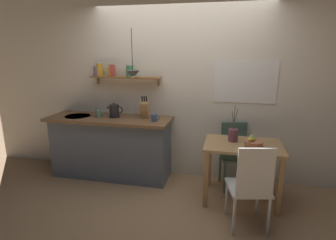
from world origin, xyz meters
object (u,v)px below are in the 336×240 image
Objects in this scene: fruit_bowl at (253,142)px; knife_block at (145,109)px; pendant_lamp at (133,74)px; twig_vase at (233,135)px; dining_table at (243,154)px; dining_chair_far at (235,151)px; dining_chair_near at (251,184)px; electric_kettle at (114,111)px; coffee_mug_spare at (154,118)px; coffee_mug_by_sink at (99,114)px.

fruit_bowl is 1.56m from knife_block.
fruit_bowl is at bearing -9.80° from pendant_lamp.
knife_block is (-1.25, 0.28, 0.22)m from twig_vase.
dining_chair_far is (-0.08, 0.39, -0.11)m from dining_table.
pendant_lamp is (-1.37, 0.13, 0.73)m from twig_vase.
electric_kettle reaches higher than dining_chair_near.
coffee_mug_spare reaches higher than dining_chair_near.
electric_kettle is 0.65m from coffee_mug_spare.
pendant_lamp reaches higher than knife_block.
dining_chair_near is at bearing -28.03° from pendant_lamp.
dining_table is 2.11m from coffee_mug_by_sink.
electric_kettle is 0.65m from pendant_lamp.
dining_chair_far is 1.82m from electric_kettle.
dining_chair_near is 4.49× the size of fruit_bowl.
coffee_mug_by_sink is (-2.17, 0.32, 0.17)m from fruit_bowl.
coffee_mug_spare is at bearing 147.18° from dining_chair_near.
coffee_mug_spare is at bearing -3.52° from pendant_lamp.
knife_block is at bearing 165.44° from dining_table.
knife_block reaches higher than twig_vase.
coffee_mug_by_sink is (-1.97, -0.13, 0.47)m from dining_chair_far.
pendant_lamp is at bearing 151.97° from dining_chair_near.
fruit_bowl is 2.20m from coffee_mug_by_sink.
dining_chair_near is 1.82m from knife_block.
electric_kettle is at bearing -177.46° from dining_chair_far.
dining_chair_far is 7.51× the size of coffee_mug_spare.
pendant_lamp reaches higher than coffee_mug_by_sink.
dining_chair_near is at bearing -32.82° from coffee_mug_spare.
coffee_mug_spare is at bearing -41.16° from knife_block.
fruit_bowl is at bearing -10.99° from electric_kettle.
dining_table is 1.49m from knife_block.
coffee_mug_spare is (-1.26, 0.81, 0.45)m from dining_chair_near.
twig_vase is at bearing 148.92° from fruit_bowl.
knife_block is at bearing 167.55° from twig_vase.
fruit_bowl is 0.46× the size of twig_vase.
coffee_mug_spare is (0.64, -0.12, -0.04)m from electric_kettle.
dining_chair_far is at bearing 98.41° from dining_chair_near.
coffee_mug_by_sink reaches higher than fruit_bowl.
dining_chair_near is 1.08× the size of dining_chair_far.
dining_chair_near is 2.05m from pendant_lamp.
dining_chair_near is at bearing -22.38° from coffee_mug_by_sink.
dining_chair_far reaches higher than dining_table.
electric_kettle is (-1.71, 0.23, 0.18)m from twig_vase.
knife_block reaches higher than electric_kettle.
dining_chair_far is 0.58m from fruit_bowl.
fruit_bowl is (0.19, -0.45, 0.30)m from dining_chair_far.
pendant_lamp is (-0.30, 0.02, 0.59)m from coffee_mug_spare.
dining_chair_near is at bearing -83.99° from dining_table.
pendant_lamp is at bearing 170.20° from fruit_bowl.
coffee_mug_by_sink is at bearing 172.79° from dining_table.
coffee_mug_by_sink is 0.82m from pendant_lamp.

